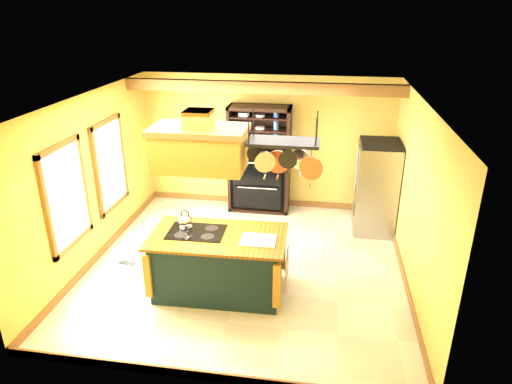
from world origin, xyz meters
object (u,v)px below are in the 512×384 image
(pot_rack, at_px, (284,151))
(kitchen_island, at_px, (219,263))
(refrigerator, at_px, (376,189))
(hutch, at_px, (260,170))
(range_hood, at_px, (200,146))

(pot_rack, bearing_deg, kitchen_island, 179.96)
(refrigerator, xyz_separation_m, hutch, (-2.24, 0.62, 0.03))
(kitchen_island, relative_size, pot_rack, 1.94)
(refrigerator, distance_m, hutch, 2.33)
(range_hood, height_order, pot_rack, same)
(kitchen_island, bearing_deg, refrigerator, 43.56)
(range_hood, height_order, refrigerator, range_hood)
(kitchen_island, xyz_separation_m, refrigerator, (2.39, 2.39, 0.34))
(pot_rack, bearing_deg, range_hood, 180.00)
(refrigerator, bearing_deg, range_hood, -137.29)
(kitchen_island, distance_m, range_hood, 1.77)
(pot_rack, relative_size, hutch, 0.47)
(kitchen_island, relative_size, refrigerator, 1.18)
(range_hood, relative_size, pot_rack, 1.25)
(pot_rack, xyz_separation_m, refrigerator, (1.48, 2.39, -1.40))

